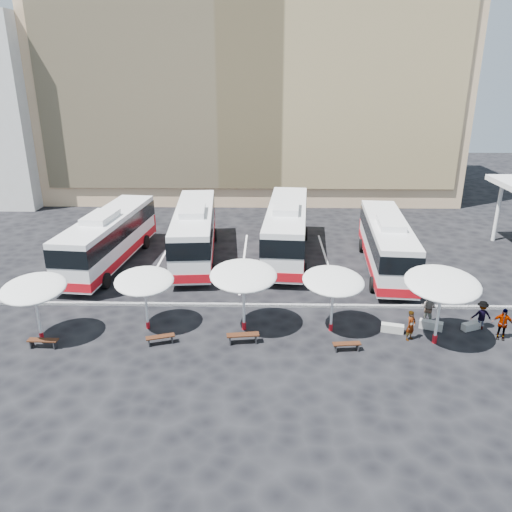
{
  "coord_description": "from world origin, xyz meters",
  "views": [
    {
      "loc": [
        1.6,
        -25.71,
        12.82
      ],
      "look_at": [
        1.0,
        3.0,
        2.2
      ],
      "focal_mm": 35.0,
      "sensor_mm": 36.0,
      "label": 1
    }
  ],
  "objects_px": {
    "bus_2": "(287,228)",
    "conc_bench_1": "(431,325)",
    "sunshade_1": "(144,281)",
    "sunshade_4": "(442,284)",
    "sunshade_3": "(333,281)",
    "wood_bench_1": "(160,338)",
    "passenger_1": "(429,308)",
    "passenger_2": "(502,324)",
    "bus_3": "(387,242)",
    "wood_bench_0": "(43,341)",
    "passenger_3": "(482,315)",
    "bus_1": "(195,230)",
    "bus_0": "(109,237)",
    "sunshade_2": "(243,276)",
    "wood_bench_2": "(243,336)",
    "conc_bench_0": "(392,328)",
    "wood_bench_3": "(347,345)",
    "conc_bench_2": "(471,326)",
    "sunshade_0": "(34,289)",
    "passenger_0": "(411,326)"
  },
  "relations": [
    {
      "from": "conc_bench_0",
      "to": "wood_bench_3",
      "type": "bearing_deg",
      "value": -144.16
    },
    {
      "from": "wood_bench_0",
      "to": "passenger_3",
      "type": "distance_m",
      "value": 22.49
    },
    {
      "from": "sunshade_4",
      "to": "sunshade_3",
      "type": "bearing_deg",
      "value": 167.08
    },
    {
      "from": "bus_0",
      "to": "sunshade_2",
      "type": "relative_size",
      "value": 3.3
    },
    {
      "from": "bus_2",
      "to": "passenger_3",
      "type": "xyz_separation_m",
      "value": [
        9.89,
        -11.08,
        -1.32
      ]
    },
    {
      "from": "bus_0",
      "to": "conc_bench_0",
      "type": "height_order",
      "value": "bus_0"
    },
    {
      "from": "sunshade_1",
      "to": "wood_bench_2",
      "type": "xyz_separation_m",
      "value": [
        5.13,
        -1.45,
        -2.34
      ]
    },
    {
      "from": "passenger_1",
      "to": "wood_bench_0",
      "type": "bearing_deg",
      "value": 45.85
    },
    {
      "from": "sunshade_3",
      "to": "passenger_3",
      "type": "xyz_separation_m",
      "value": [
        7.95,
        0.38,
        -2.03
      ]
    },
    {
      "from": "conc_bench_1",
      "to": "conc_bench_2",
      "type": "distance_m",
      "value": 2.12
    },
    {
      "from": "passenger_0",
      "to": "passenger_1",
      "type": "distance_m",
      "value": 2.41
    },
    {
      "from": "passenger_1",
      "to": "passenger_2",
      "type": "bearing_deg",
      "value": -171.63
    },
    {
      "from": "sunshade_3",
      "to": "passenger_0",
      "type": "distance_m",
      "value": 4.49
    },
    {
      "from": "sunshade_2",
      "to": "sunshade_3",
      "type": "bearing_deg",
      "value": -0.43
    },
    {
      "from": "sunshade_4",
      "to": "passenger_2",
      "type": "relative_size",
      "value": 2.23
    },
    {
      "from": "bus_0",
      "to": "wood_bench_2",
      "type": "relative_size",
      "value": 7.59
    },
    {
      "from": "sunshade_4",
      "to": "conc_bench_0",
      "type": "distance_m",
      "value": 3.7
    },
    {
      "from": "bus_1",
      "to": "wood_bench_2",
      "type": "height_order",
      "value": "bus_1"
    },
    {
      "from": "conc_bench_2",
      "to": "sunshade_2",
      "type": "bearing_deg",
      "value": -178.86
    },
    {
      "from": "conc_bench_2",
      "to": "sunshade_3",
      "type": "bearing_deg",
      "value": -177.9
    },
    {
      "from": "wood_bench_3",
      "to": "passenger_2",
      "type": "distance_m",
      "value": 8.15
    },
    {
      "from": "sunshade_0",
      "to": "sunshade_1",
      "type": "relative_size",
      "value": 0.89
    },
    {
      "from": "wood_bench_0",
      "to": "sunshade_3",
      "type": "bearing_deg",
      "value": 8.12
    },
    {
      "from": "conc_bench_2",
      "to": "passenger_1",
      "type": "xyz_separation_m",
      "value": [
        -2.08,
        0.76,
        0.66
      ]
    },
    {
      "from": "conc_bench_2",
      "to": "conc_bench_1",
      "type": "bearing_deg",
      "value": 179.56
    },
    {
      "from": "bus_1",
      "to": "sunshade_2",
      "type": "xyz_separation_m",
      "value": [
        4.04,
        -10.91,
        1.02
      ]
    },
    {
      "from": "passenger_1",
      "to": "passenger_2",
      "type": "height_order",
      "value": "passenger_1"
    },
    {
      "from": "bus_2",
      "to": "conc_bench_1",
      "type": "xyz_separation_m",
      "value": [
        7.28,
        -11.17,
        -1.9
      ]
    },
    {
      "from": "wood_bench_0",
      "to": "wood_bench_3",
      "type": "relative_size",
      "value": 1.07
    },
    {
      "from": "sunshade_4",
      "to": "passenger_0",
      "type": "xyz_separation_m",
      "value": [
        -1.17,
        0.29,
        -2.43
      ]
    },
    {
      "from": "sunshade_4",
      "to": "passenger_1",
      "type": "height_order",
      "value": "sunshade_4"
    },
    {
      "from": "bus_1",
      "to": "wood_bench_0",
      "type": "bearing_deg",
      "value": -118.52
    },
    {
      "from": "wood_bench_3",
      "to": "conc_bench_0",
      "type": "distance_m",
      "value": 3.31
    },
    {
      "from": "bus_2",
      "to": "sunshade_4",
      "type": "relative_size",
      "value": 3.48
    },
    {
      "from": "bus_2",
      "to": "wood_bench_2",
      "type": "distance_m",
      "value": 13.23
    },
    {
      "from": "sunshade_0",
      "to": "passenger_0",
      "type": "distance_m",
      "value": 18.88
    },
    {
      "from": "bus_1",
      "to": "sunshade_2",
      "type": "relative_size",
      "value": 3.35
    },
    {
      "from": "bus_3",
      "to": "wood_bench_0",
      "type": "xyz_separation_m",
      "value": [
        -19.16,
        -10.91,
        -1.59
      ]
    },
    {
      "from": "conc_bench_0",
      "to": "passenger_0",
      "type": "relative_size",
      "value": 0.72
    },
    {
      "from": "sunshade_3",
      "to": "wood_bench_1",
      "type": "xyz_separation_m",
      "value": [
        -8.7,
        -1.57,
        -2.49
      ]
    },
    {
      "from": "sunshade_2",
      "to": "wood_bench_2",
      "type": "height_order",
      "value": "sunshade_2"
    },
    {
      "from": "bus_0",
      "to": "wood_bench_0",
      "type": "distance_m",
      "value": 11.6
    },
    {
      "from": "passenger_0",
      "to": "sunshade_2",
      "type": "bearing_deg",
      "value": 134.64
    },
    {
      "from": "bus_2",
      "to": "conc_bench_0",
      "type": "distance_m",
      "value": 12.79
    },
    {
      "from": "wood_bench_1",
      "to": "bus_0",
      "type": "bearing_deg",
      "value": 117.37
    },
    {
      "from": "sunshade_1",
      "to": "sunshade_4",
      "type": "distance_m",
      "value": 14.83
    },
    {
      "from": "bus_0",
      "to": "passenger_0",
      "type": "distance_m",
      "value": 21.04
    },
    {
      "from": "bus_0",
      "to": "bus_3",
      "type": "xyz_separation_m",
      "value": [
        19.14,
        -0.58,
        -0.08
      ]
    },
    {
      "from": "bus_3",
      "to": "sunshade_3",
      "type": "bearing_deg",
      "value": -113.35
    },
    {
      "from": "bus_2",
      "to": "passenger_2",
      "type": "relative_size",
      "value": 7.78
    }
  ]
}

